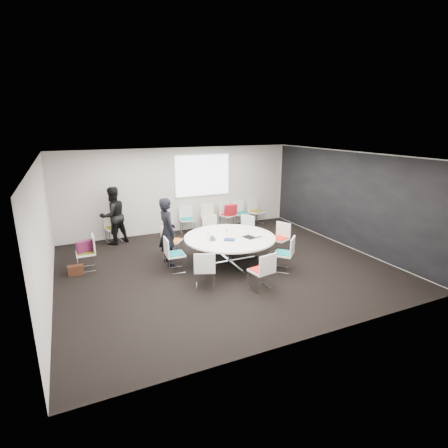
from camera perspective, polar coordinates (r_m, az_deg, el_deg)
name	(u,v)px	position (r m, az deg, el deg)	size (l,w,h in m)	color
room_shell	(227,213)	(8.68, 0.46, 1.79)	(8.08, 7.08, 2.88)	black
conference_table	(230,243)	(9.08, 0.94, -3.13)	(2.36, 2.36, 0.73)	silver
projection_screen	(203,175)	(12.00, -3.49, 7.93)	(1.90, 0.03, 1.35)	white
chair_ring_a	(279,245)	(9.93, 8.97, -3.34)	(0.60, 0.60, 0.88)	silver
chair_ring_b	(244,236)	(10.57, 3.35, -1.97)	(0.62, 0.63, 0.88)	silver
chair_ring_c	(212,236)	(10.54, -2.00, -1.99)	(0.49, 0.48, 0.88)	silver
chair_ring_d	(172,247)	(9.74, -8.51, -3.71)	(0.64, 0.64, 0.88)	silver
chair_ring_e	(175,261)	(8.76, -8.04, -5.98)	(0.47, 0.48, 0.88)	silver
chair_ring_f	(205,276)	(7.86, -3.13, -8.51)	(0.60, 0.59, 0.88)	silver
chair_ring_g	(261,278)	(7.80, 6.12, -8.76)	(0.53, 0.52, 0.88)	silver
chair_ring_h	(284,260)	(8.85, 9.74, -5.84)	(0.64, 0.64, 0.88)	silver
chair_back_a	(187,224)	(11.82, -6.04, -0.07)	(0.51, 0.50, 0.88)	silver
chair_back_b	(208,222)	(12.07, -2.64, 0.35)	(0.56, 0.55, 0.88)	silver
chair_back_c	(228,220)	(12.32, 0.63, 0.69)	(0.58, 0.58, 0.88)	silver
chair_back_d	(241,218)	(12.57, 2.78, 0.98)	(0.51, 0.50, 0.88)	silver
chair_back_e	(256,216)	(12.84, 5.23, 1.26)	(0.55, 0.54, 0.88)	silver
chair_spare_left	(87,259)	(9.42, -21.47, -5.38)	(0.45, 0.46, 0.88)	silver
chair_person_back	(114,233)	(11.34, -17.53, -1.45)	(0.53, 0.52, 0.88)	silver
person_main	(167,232)	(9.04, -9.23, -1.23)	(0.65, 0.42, 1.77)	black
person_back	(113,216)	(11.02, -17.66, 1.30)	(0.85, 0.66, 1.76)	black
laptop	(214,238)	(8.87, -1.69, -2.31)	(0.35, 0.23, 0.03)	#333338
laptop_lid	(209,235)	(8.75, -2.51, -1.79)	(0.30, 0.02, 0.22)	silver
notebook_black	(249,237)	(8.98, 4.15, -2.16)	(0.22, 0.30, 0.02)	black
tablet_folio	(229,240)	(8.76, 0.89, -2.56)	(0.26, 0.20, 0.03)	navy
papers_right	(240,232)	(9.46, 2.64, -1.23)	(0.30, 0.21, 0.00)	silver
papers_front	(259,234)	(9.28, 5.70, -1.63)	(0.30, 0.21, 0.00)	silver
cup	(226,230)	(9.44, 0.41, -0.98)	(0.08, 0.08, 0.09)	white
phone	(259,237)	(9.04, 5.70, -2.11)	(0.14, 0.07, 0.01)	black
maroon_bag	(85,246)	(9.31, -21.78, -3.41)	(0.40, 0.14, 0.28)	#561738
brown_bag	(76,270)	(9.27, -23.02, -6.94)	(0.36, 0.16, 0.24)	#3D1F13
red_jacket	(231,209)	(12.02, 1.11, 2.38)	(0.44, 0.10, 0.35)	#A91421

